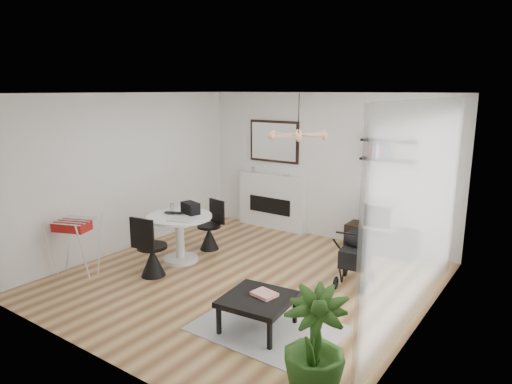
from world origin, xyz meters
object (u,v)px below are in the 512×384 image
Objects in this scene: drying_rack at (76,246)px; crt_tv at (382,214)px; tv_console at (381,240)px; dining_table at (180,231)px; coffee_table at (258,300)px; stroller at (356,258)px; fireplace at (272,195)px; potted_plant at (315,344)px.

crt_tv is at bearing 26.26° from drying_rack.
drying_rack reaches higher than tv_console.
dining_table reaches higher than coffee_table.
crt_tv is at bearing 87.44° from stroller.
fireplace is at bearing 120.90° from coffee_table.
potted_plant reaches higher than coffee_table.
dining_table is at bearing -138.10° from tv_console.
potted_plant is at bearing -25.89° from drying_rack.
potted_plant is at bearing -78.18° from tv_console.
dining_table is (-2.53, -2.27, -0.17)m from crt_tv.
potted_plant is (4.25, -0.43, 0.06)m from drying_rack.
coffee_table is (2.28, -1.06, -0.15)m from dining_table.
stroller is (2.49, -1.60, -0.31)m from fireplace.
crt_tv is 4.10m from potted_plant.
potted_plant is at bearing -52.61° from fireplace.
potted_plant is at bearing -27.18° from dining_table.
dining_table is at bearing -172.04° from stroller.
tv_console is at bearing 26.23° from drying_rack.
tv_console is at bearing 41.90° from dining_table.
stroller is (0.16, -1.45, -0.30)m from crt_tv.
dining_table is 3.80m from potted_plant.
potted_plant is at bearing -31.73° from coffee_table.
crt_tv is 0.61× the size of stroller.
stroller is at bearing -83.57° from crt_tv.
tv_console is 1.47m from stroller.
coffee_table is 1.30m from potted_plant.
potted_plant is (1.09, -0.68, 0.16)m from coffee_table.
fireplace is 2.57× the size of coffee_table.
crt_tv is at bearing 41.93° from dining_table.
coffee_table is at bearing -24.86° from dining_table.
stroller reaches higher than coffee_table.
fireplace is 5.23m from potted_plant.
fireplace is 3.88m from drying_rack.
fireplace is 4.01× the size of crt_tv.
drying_rack is 4.16m from stroller.
potted_plant is (3.38, -1.73, 0.01)m from dining_table.
drying_rack is 4.28m from potted_plant.
drying_rack is (-3.41, -3.58, -0.22)m from crt_tv.
fireplace is at bearing 85.21° from dining_table.
fireplace is 2.44× the size of stroller.
fireplace is at bearing 176.51° from tv_console.
drying_rack reaches higher than stroller.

